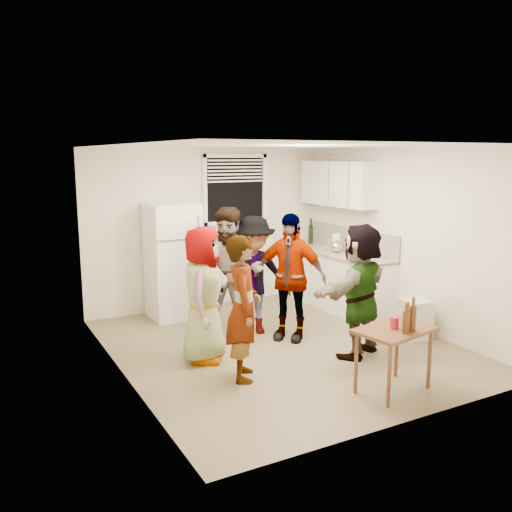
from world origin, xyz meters
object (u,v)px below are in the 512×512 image
beer_bottle_table (412,331)px  red_cup (394,328)px  guest_stripe (243,377)px  guest_black (289,338)px  guest_back_right (253,332)px  kettle (336,252)px  trash_bin (415,320)px  serving_table (392,391)px  guest_orange (358,354)px  wine_bottle (310,244)px  beer_bottle_counter (354,258)px  blue_cup (356,262)px  guest_grey (204,360)px  refrigerator (173,261)px  guest_back_left (232,336)px

beer_bottle_table → red_cup: 0.18m
guest_stripe → guest_black: guest_black is taller
guest_back_right → kettle: bearing=32.1°
trash_bin → serving_table: bearing=-141.5°
kettle → serving_table: kettle is taller
guest_orange → wine_bottle: bearing=-136.4°
wine_bottle → red_cup: size_ratio=2.74×
trash_bin → serving_table: (-1.38, -1.10, -0.25)m
guest_stripe → serving_table: bearing=-105.8°
serving_table → guest_back_right: (-0.39, 2.32, 0.00)m
beer_bottle_counter → trash_bin: size_ratio=0.41×
trash_bin → red_cup: size_ratio=4.40×
beer_bottle_table → blue_cup: bearing=64.7°
guest_back_right → guest_grey: bearing=-130.9°
blue_cup → wine_bottle: bearing=79.2°
serving_table → guest_grey: 2.19m
trash_bin → blue_cup: bearing=105.8°
beer_bottle_counter → serving_table: (-1.27, -2.27, -0.90)m
beer_bottle_counter → red_cup: size_ratio=1.79×
refrigerator → guest_black: bearing=-59.2°
guest_back_right → guest_black: bearing=-36.9°
guest_black → red_cup: bearing=-37.8°
trash_bin → guest_grey: (-2.75, 0.61, -0.25)m
trash_bin → guest_stripe: size_ratio=0.33×
beer_bottle_counter → beer_bottle_table: 2.70m
refrigerator → blue_cup: 2.67m
guest_stripe → guest_back_left: bearing=4.0°
wine_bottle → kettle: bearing=-96.6°
beer_bottle_table → guest_back_right: bearing=100.9°
beer_bottle_counter → guest_grey: size_ratio=0.13×
wine_bottle → beer_bottle_counter: size_ratio=1.53×
guest_back_left → wine_bottle: bearing=57.7°
beer_bottle_counter → beer_bottle_table: bearing=-116.1°
blue_cup → red_cup: 2.33m
refrigerator → blue_cup: (2.19, -1.53, 0.05)m
guest_back_left → guest_back_right: (0.31, -0.02, 0.00)m
wine_bottle → serving_table: 4.01m
blue_cup → guest_grey: size_ratio=0.07×
refrigerator → guest_stripe: refrigerator is taller
beer_bottle_table → guest_orange: (0.26, 1.13, -0.67)m
guest_stripe → trash_bin: bearing=-63.5°
kettle → guest_back_left: size_ratio=0.14×
guest_orange → guest_grey: bearing=-47.2°
kettle → guest_black: kettle is taller
beer_bottle_counter → guest_back_left: beer_bottle_counter is taller
wine_bottle → guest_back_right: 2.41m
beer_bottle_table → red_cup: beer_bottle_table is taller
guest_grey → guest_stripe: 0.71m
guest_back_right → wine_bottle: bearing=53.4°
kettle → wine_bottle: size_ratio=0.77×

